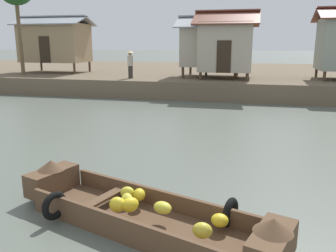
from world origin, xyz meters
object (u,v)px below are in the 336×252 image
at_px(stilt_house_left, 55,42).
at_px(vendor_person, 130,63).
at_px(stilt_house_mid_left, 212,45).
at_px(banana_boat, 141,212).
at_px(stilt_house_mid_right, 226,46).

xyz_separation_m(stilt_house_left, vendor_person, (6.77, -3.01, -1.24)).
bearing_deg(vendor_person, stilt_house_mid_left, 24.75).
relative_size(banana_boat, stilt_house_left, 0.98).
distance_m(stilt_house_left, stilt_house_mid_right, 12.49).
height_order(stilt_house_left, vendor_person, stilt_house_left).
bearing_deg(stilt_house_mid_left, stilt_house_left, 175.70).
distance_m(stilt_house_mid_left, stilt_house_mid_right, 1.23).
xyz_separation_m(banana_boat, stilt_house_mid_right, (0.17, 16.34, 2.71)).
bearing_deg(banana_boat, vendor_person, 109.97).
distance_m(stilt_house_mid_left, vendor_person, 5.24).
bearing_deg(stilt_house_mid_left, stilt_house_mid_right, -39.86).
height_order(stilt_house_mid_left, vendor_person, stilt_house_mid_left).
relative_size(banana_boat, stilt_house_mid_left, 1.20).
xyz_separation_m(stilt_house_mid_left, stilt_house_mid_right, (0.95, -0.79, -0.04)).
bearing_deg(vendor_person, stilt_house_mid_right, 13.63).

